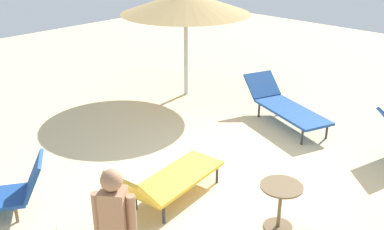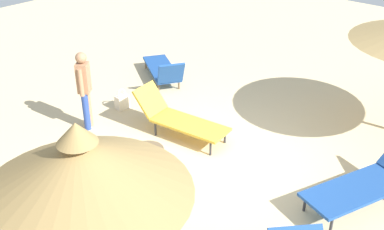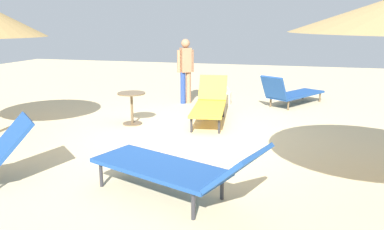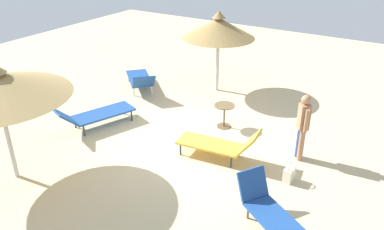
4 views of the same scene
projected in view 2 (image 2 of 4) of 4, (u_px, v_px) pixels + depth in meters
ground at (208, 164)px, 8.41m from camera, size 24.00×24.00×0.10m
parasol_umbrella_near_right at (81, 168)px, 4.65m from camera, size 2.27×2.27×2.58m
lounge_chair_far_right at (178, 118)px, 9.02m from camera, size 0.84×1.97×0.84m
lounge_chair_far_left at (368, 182)px, 7.21m from camera, size 2.23×1.38×0.78m
lounge_chair_back at (164, 70)px, 11.24m from camera, size 1.55×1.99×0.80m
person_standing_edge at (84, 87)px, 9.04m from camera, size 0.37×0.32×1.60m
handbag at (122, 101)px, 10.10m from camera, size 0.29×0.19×0.47m
side_table_round at (148, 160)px, 7.66m from camera, size 0.55×0.55×0.64m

